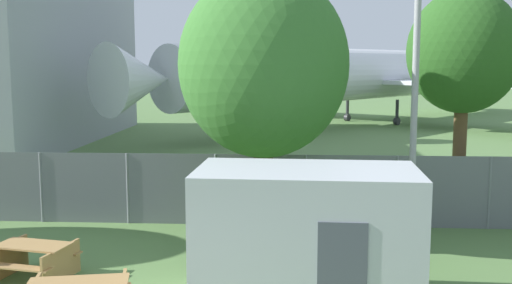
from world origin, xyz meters
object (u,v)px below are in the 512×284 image
(airplane, at_px, (363,75))
(tree_near_hangar, at_px, (464,53))
(tree_behind_benches, at_px, (264,65))
(portable_cabin, at_px, (307,238))
(picnic_bench_near_cabin, at_px, (34,258))

(airplane, bearing_deg, tree_near_hangar, 39.53)
(tree_behind_benches, bearing_deg, airplane, 78.57)
(airplane, relative_size, tree_behind_benches, 5.14)
(airplane, height_order, tree_behind_benches, airplane)
(airplane, xyz_separation_m, tree_near_hangar, (-0.38, -27.84, 1.17))
(portable_cabin, xyz_separation_m, tree_near_hangar, (4.64, 6.76, 3.56))
(portable_cabin, height_order, tree_behind_benches, tree_behind_benches)
(picnic_bench_near_cabin, bearing_deg, tree_near_hangar, 28.52)
(picnic_bench_near_cabin, distance_m, tree_near_hangar, 12.67)
(airplane, relative_size, tree_near_hangar, 5.36)
(airplane, height_order, tree_near_hangar, airplane)
(tree_near_hangar, bearing_deg, portable_cabin, -124.45)
(picnic_bench_near_cabin, distance_m, tree_behind_benches, 7.20)
(portable_cabin, bearing_deg, tree_behind_benches, 104.78)
(picnic_bench_near_cabin, height_order, tree_near_hangar, tree_near_hangar)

